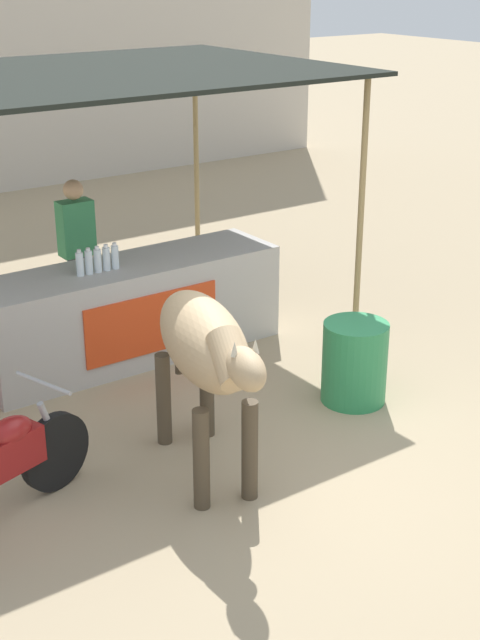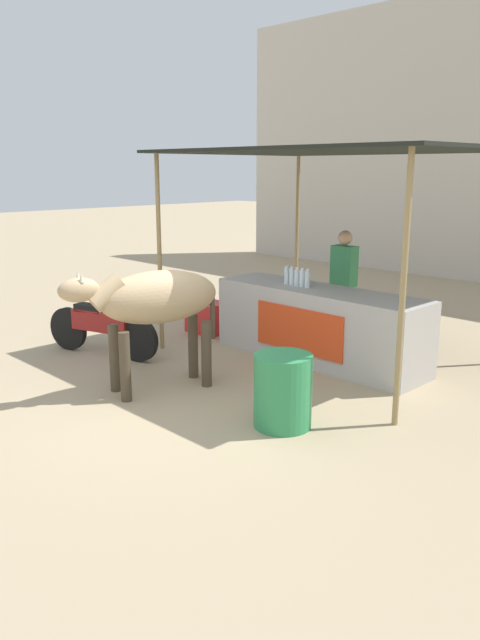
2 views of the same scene
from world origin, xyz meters
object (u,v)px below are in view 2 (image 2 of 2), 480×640
Objects in this scene: stall_counter at (319,325)px; motorcycle_parked at (103,325)px; water_barrel at (283,391)px; cooler_box at (208,317)px; vendor_behind_counter at (343,288)px; cow at (154,302)px.

motorcycle_parked is (-2.16, -1.92, -0.05)m from stall_counter.
water_barrel is (1.13, -1.96, -0.11)m from stall_counter.
motorcycle_parked is at bearing -92.28° from cooler_box.
stall_counter is 2.27m from water_barrel.
vendor_behind_counter reaches higher than cow.
vendor_behind_counter is 0.89× the size of cow.
cooler_box is at bearing 149.92° from water_barrel.
cooler_box is 3.72m from water_barrel.
stall_counter is 1.82× the size of vendor_behind_counter.
motorcycle_parked is at bearing 179.24° from water_barrel.
vendor_behind_counter is 3.00m from cow.
stall_counter is 4.10× the size of water_barrel.
stall_counter is 2.36m from cow.
cooler_box is at bearing -156.04° from vendor_behind_counter.
cow is 1.71m from motorcycle_parked.
cow is 1.06× the size of motorcycle_parked.
water_barrel is 0.40× the size of cow.
stall_counter reaches higher than cooler_box.
stall_counter is at bearing 119.94° from water_barrel.
cow reaches higher than cooler_box.
cow reaches higher than water_barrel.
water_barrel is at bearing -30.08° from cooler_box.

